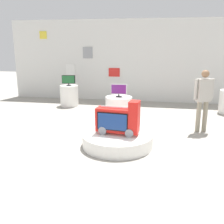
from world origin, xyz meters
TOP-DOWN VIEW (x-y plane):
  - ground_plane at (0.00, 0.00)m, footprint 30.00×30.00m
  - back_wall_display at (-0.01, 4.97)m, footprint 11.15×0.13m
  - main_display_pedestal at (-0.22, -0.13)m, footprint 1.63×1.63m
  - novelty_firetruck_tv at (-0.20, -0.13)m, footprint 1.01×0.46m
  - display_pedestal_left_rear at (-0.49, 1.78)m, footprint 0.79×0.79m
  - tv_on_left_rear at (-0.49, 1.77)m, footprint 0.47×0.18m
  - display_pedestal_center_rear at (-2.69, 3.60)m, footprint 0.68×0.68m
  - tv_on_center_rear at (-2.69, 3.60)m, footprint 0.50×0.17m
  - shopper_browsing_near_truck at (1.84, 1.31)m, footprint 0.52×0.34m

SIDE VIEW (x-z plane):
  - ground_plane at x=0.00m, z-range 0.00..0.00m
  - main_display_pedestal at x=-0.22m, z-range 0.00..0.30m
  - display_pedestal_left_rear at x=-0.49m, z-range 0.00..0.78m
  - display_pedestal_center_rear at x=-2.69m, z-range 0.00..0.78m
  - novelty_firetruck_tv at x=-0.20m, z-range 0.23..1.02m
  - shopper_browsing_near_truck at x=1.84m, z-range 0.14..1.80m
  - tv_on_left_rear at x=-0.49m, z-range 0.80..1.18m
  - tv_on_center_rear at x=-2.69m, z-range 0.80..1.19m
  - back_wall_display at x=-0.01m, z-range 0.00..3.27m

